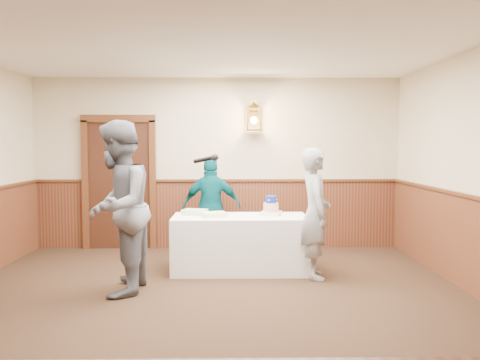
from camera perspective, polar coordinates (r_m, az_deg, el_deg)
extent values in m
plane|color=black|center=(5.17, -3.69, -15.33)|extent=(7.00, 7.00, 0.00)
cube|color=beige|center=(8.38, -2.58, 1.88)|extent=(6.00, 0.02, 2.80)
cube|color=beige|center=(1.43, -10.81, -8.61)|extent=(6.00, 0.02, 2.80)
cube|color=white|center=(5.00, -3.84, 16.60)|extent=(6.00, 7.00, 0.02)
cube|color=#4D2016|center=(8.43, -2.57, -3.91)|extent=(5.98, 0.04, 1.10)
cube|color=#522A15|center=(8.36, -2.58, -0.05)|extent=(5.98, 0.07, 0.04)
cube|color=#34180E|center=(8.55, -13.37, -0.53)|extent=(1.00, 0.06, 2.10)
cube|color=white|center=(6.90, -0.03, -7.15)|extent=(1.80, 0.80, 0.75)
cube|color=#FAEEC4|center=(6.91, 3.49, -3.77)|extent=(0.32, 0.32, 0.05)
cylinder|color=red|center=(6.90, 3.50, -3.07)|extent=(0.21, 0.21, 0.12)
cylinder|color=navy|center=(6.89, 3.50, -2.18)|extent=(0.15, 0.15, 0.09)
cube|color=#F7E894|center=(6.75, -2.91, -3.90)|extent=(0.37, 0.33, 0.06)
cube|color=#9EDE9D|center=(6.98, -5.12, -3.61)|extent=(0.37, 0.33, 0.07)
imported|color=slate|center=(5.94, -13.59, -3.04)|extent=(0.79, 1.00, 1.99)
cylinder|color=black|center=(5.59, -4.13, 2.30)|extent=(0.23, 0.09, 0.09)
sphere|color=black|center=(5.56, -2.84, 2.56)|extent=(0.08, 0.08, 0.08)
imported|color=gray|center=(6.56, 8.42, -3.72)|extent=(0.43, 0.63, 1.67)
imported|color=#054B54|center=(7.78, -3.20, -3.00)|extent=(0.89, 0.37, 1.52)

